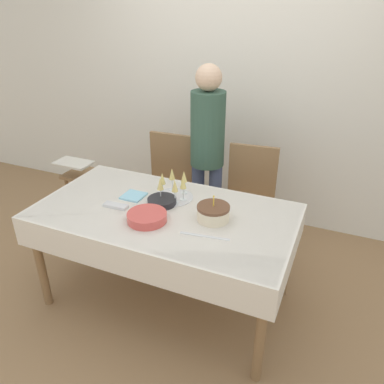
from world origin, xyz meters
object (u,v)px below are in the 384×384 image
at_px(plate_stack_main, 147,217).
at_px(person_standing, 207,144).
at_px(plate_stack_dessert, 162,201).
at_px(birthday_cake, 213,213).
at_px(dining_chair_far_right, 249,200).
at_px(high_chair, 82,182).
at_px(champagne_tray, 173,186).
at_px(dining_chair_far_left, 167,184).

bearing_deg(plate_stack_main, person_standing, 88.93).
xyz_separation_m(plate_stack_dessert, person_standing, (0.04, 0.76, 0.17)).
bearing_deg(birthday_cake, plate_stack_dessert, 172.18).
relative_size(birthday_cake, plate_stack_main, 0.83).
height_order(birthday_cake, plate_stack_dessert, birthday_cake).
bearing_deg(dining_chair_far_right, plate_stack_main, -113.51).
relative_size(birthday_cake, high_chair, 0.29).
relative_size(dining_chair_far_right, high_chair, 1.36).
distance_m(plate_stack_dessert, high_chair, 1.28).
relative_size(champagne_tray, plate_stack_dessert, 1.44).
height_order(dining_chair_far_left, plate_stack_main, dining_chair_far_left).
relative_size(birthday_cake, plate_stack_dessert, 1.05).
xyz_separation_m(dining_chair_far_left, dining_chair_far_right, (0.75, -0.00, 0.00)).
distance_m(birthday_cake, champagne_tray, 0.40).
bearing_deg(champagne_tray, dining_chair_far_right, 56.26).
height_order(plate_stack_main, high_chair, plate_stack_main).
bearing_deg(dining_chair_far_right, champagne_tray, -123.74).
bearing_deg(plate_stack_dessert, dining_chair_far_right, 58.95).
height_order(birthday_cake, person_standing, person_standing).
bearing_deg(dining_chair_far_left, plate_stack_dessert, -65.17).
bearing_deg(champagne_tray, dining_chair_far_left, 120.95).
relative_size(dining_chair_far_left, birthday_cake, 4.65).
distance_m(champagne_tray, person_standing, 0.65).
bearing_deg(dining_chair_far_left, high_chair, -167.19).
xyz_separation_m(birthday_cake, plate_stack_dessert, (-0.39, 0.05, -0.03)).
xyz_separation_m(person_standing, high_chair, (-1.17, -0.23, -0.47)).
bearing_deg(plate_stack_main, high_chair, 146.46).
distance_m(birthday_cake, plate_stack_dessert, 0.40).
height_order(plate_stack_main, person_standing, person_standing).
height_order(champagne_tray, person_standing, person_standing).
distance_m(plate_stack_main, person_standing, 1.00).
height_order(plate_stack_dessert, high_chair, plate_stack_dessert).
distance_m(dining_chair_far_right, champagne_tray, 0.78).
xyz_separation_m(dining_chair_far_left, birthday_cake, (0.72, -0.76, 0.27)).
bearing_deg(person_standing, plate_stack_main, -91.07).
height_order(dining_chair_far_right, high_chair, dining_chair_far_right).
distance_m(dining_chair_far_left, dining_chair_far_right, 0.75).
bearing_deg(champagne_tray, birthday_cake, -24.70).
xyz_separation_m(plate_stack_main, high_chair, (-1.15, 0.76, -0.30)).
height_order(dining_chair_far_right, person_standing, person_standing).
distance_m(birthday_cake, high_chair, 1.66).
height_order(dining_chair_far_right, plate_stack_main, dining_chair_far_right).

